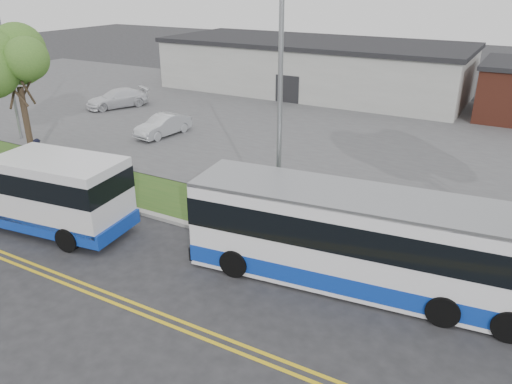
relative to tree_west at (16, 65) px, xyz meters
The scene contains 17 objects.
ground 13.43m from the tree_west, 14.93° to the right, with size 140.00×140.00×0.00m, color #28282B.
lane_line_north 14.83m from the tree_west, 30.43° to the right, with size 70.00×0.12×0.01m, color gold.
lane_line_south 14.97m from the tree_west, 31.49° to the right, with size 70.00×0.12×0.01m, color gold.
curb 13.19m from the tree_west, ahead, with size 80.00×0.30×0.15m, color #9E9B93.
verge 13.03m from the tree_west, ahead, with size 80.00×3.30×0.10m, color #29521B.
parking_lot 18.98m from the tree_west, 48.99° to the left, with size 80.00×25.00×0.10m, color #4C4C4F.
commercial_building 24.72m from the tree_west, 75.85° to the left, with size 25.40×10.40×4.35m.
tree_west is the anchor object (origin of this frame).
streetlight_near 15.01m from the tree_west, ahead, with size 0.35×1.53×9.50m.
streetlight_far 4.62m from the tree_west, 151.02° to the left, with size 0.35×1.53×8.00m.
shuttle_bus 9.38m from the tree_west, 33.69° to the right, with size 8.08×3.46×3.01m.
transit_bus 19.60m from the tree_west, ahead, with size 11.38×3.75×3.10m.
pedestrian 4.87m from the tree_west, 28.97° to the right, with size 0.70×0.46×1.91m, color black.
parked_car_a 8.90m from the tree_west, 65.35° to the left, with size 1.36×3.89×1.28m, color silver.
parked_car_b 12.75m from the tree_west, 111.89° to the left, with size 1.89×4.64×1.35m, color white.
grocery_bag_left 5.50m from the tree_west, 37.11° to the right, with size 0.32×0.32×0.32m, color white.
grocery_bag_right 5.64m from the tree_west, 21.63° to the right, with size 0.32×0.32×0.32m, color white.
Camera 1 is at (10.92, -13.04, 9.16)m, focal length 35.00 mm.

